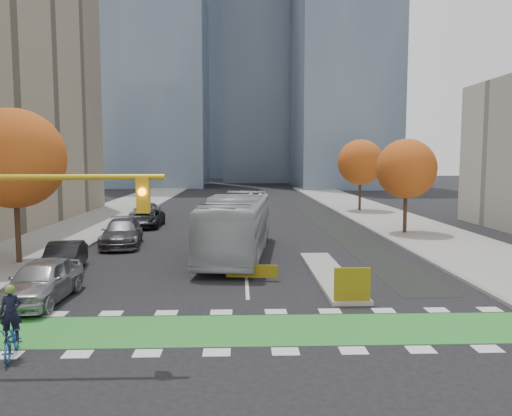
{
  "coord_description": "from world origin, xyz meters",
  "views": [
    {
      "loc": [
        -0.34,
        -14.42,
        5.6
      ],
      "look_at": [
        0.56,
        11.91,
        3.0
      ],
      "focal_mm": 35.0,
      "sensor_mm": 36.0,
      "label": 1
    }
  ],
  "objects": [
    {
      "name": "ground",
      "position": [
        0.0,
        0.0,
        0.0
      ],
      "size": [
        300.0,
        300.0,
        0.0
      ],
      "primitive_type": "plane",
      "color": "black",
      "rests_on": "ground"
    },
    {
      "name": "sidewalk_west",
      "position": [
        -13.5,
        20.0,
        0.07
      ],
      "size": [
        7.0,
        120.0,
        0.15
      ],
      "primitive_type": "cube",
      "color": "gray",
      "rests_on": "ground"
    },
    {
      "name": "sidewalk_east",
      "position": [
        13.5,
        20.0,
        0.07
      ],
      "size": [
        7.0,
        120.0,
        0.15
      ],
      "primitive_type": "cube",
      "color": "gray",
      "rests_on": "ground"
    },
    {
      "name": "curb_west",
      "position": [
        -10.0,
        20.0,
        0.07
      ],
      "size": [
        0.3,
        120.0,
        0.16
      ],
      "primitive_type": "cube",
      "color": "gray",
      "rests_on": "ground"
    },
    {
      "name": "curb_east",
      "position": [
        10.0,
        20.0,
        0.07
      ],
      "size": [
        0.3,
        120.0,
        0.16
      ],
      "primitive_type": "cube",
      "color": "gray",
      "rests_on": "ground"
    },
    {
      "name": "bike_crossing",
      "position": [
        0.0,
        1.5,
        0.01
      ],
      "size": [
        20.0,
        3.0,
        0.01
      ],
      "primitive_type": "cube",
      "color": "#2C862E",
      "rests_on": "ground"
    },
    {
      "name": "centre_line",
      "position": [
        0.0,
        40.0,
        0.01
      ],
      "size": [
        0.15,
        70.0,
        0.01
      ],
      "primitive_type": "cube",
      "color": "silver",
      "rests_on": "ground"
    },
    {
      "name": "bike_lane_paint",
      "position": [
        7.5,
        30.0,
        0.01
      ],
      "size": [
        2.5,
        50.0,
        0.01
      ],
      "primitive_type": "cube",
      "color": "black",
      "rests_on": "ground"
    },
    {
      "name": "median_island",
      "position": [
        4.0,
        9.0,
        0.08
      ],
      "size": [
        1.6,
        10.0,
        0.16
      ],
      "primitive_type": "cube",
      "color": "gray",
      "rests_on": "ground"
    },
    {
      "name": "hazard_board",
      "position": [
        4.0,
        4.2,
        0.8
      ],
      "size": [
        1.4,
        0.12,
        1.3
      ],
      "primitive_type": "cube",
      "color": "yellow",
      "rests_on": "median_island"
    },
    {
      "name": "tower_nw",
      "position": [
        -18.0,
        90.0,
        35.0
      ],
      "size": [
        22.0,
        22.0,
        70.0
      ],
      "primitive_type": "cube",
      "color": "#47566B",
      "rests_on": "ground"
    },
    {
      "name": "tower_ne",
      "position": [
        20.0,
        85.0,
        30.0
      ],
      "size": [
        18.0,
        24.0,
        60.0
      ],
      "primitive_type": "cube",
      "color": "#47566B",
      "rests_on": "ground"
    },
    {
      "name": "tower_far",
      "position": [
        -4.0,
        140.0,
        40.0
      ],
      "size": [
        26.0,
        26.0,
        80.0
      ],
      "primitive_type": "cube",
      "color": "#47566B",
      "rests_on": "ground"
    },
    {
      "name": "tree_west",
      "position": [
        -12.0,
        12.0,
        5.62
      ],
      "size": [
        5.2,
        5.2,
        8.22
      ],
      "color": "#332114",
      "rests_on": "ground"
    },
    {
      "name": "tree_east_near",
      "position": [
        12.0,
        22.0,
        4.86
      ],
      "size": [
        4.4,
        4.4,
        7.08
      ],
      "color": "#332114",
      "rests_on": "ground"
    },
    {
      "name": "tree_east_far",
      "position": [
        12.5,
        38.0,
        5.24
      ],
      "size": [
        4.8,
        4.8,
        7.65
      ],
      "color": "#332114",
      "rests_on": "ground"
    },
    {
      "name": "cyclist",
      "position": [
        -6.78,
        -0.5,
        0.7
      ],
      "size": [
        1.04,
        1.91,
        2.09
      ],
      "rotation": [
        0.0,
        0.0,
        0.24
      ],
      "color": "navy",
      "rests_on": "ground"
    },
    {
      "name": "bus",
      "position": [
        -0.45,
        14.26,
        1.78
      ],
      "size": [
        4.43,
        13.04,
        3.56
      ],
      "primitive_type": "imported",
      "rotation": [
        0.0,
        0.0,
        -0.11
      ],
      "color": "#A7ABAE",
      "rests_on": "ground"
    },
    {
      "name": "parked_car_a",
      "position": [
        -8.08,
        5.0,
        0.85
      ],
      "size": [
        2.15,
        5.04,
        1.7
      ],
      "primitive_type": "imported",
      "rotation": [
        0.0,
        0.0,
        -0.03
      ],
      "color": "#99999E",
      "rests_on": "ground"
    },
    {
      "name": "parked_car_b",
      "position": [
        -9.0,
        10.19,
        0.74
      ],
      "size": [
        2.16,
        4.66,
        1.48
      ],
      "primitive_type": "imported",
      "rotation": [
        0.0,
        0.0,
        0.14
      ],
      "color": "black",
      "rests_on": "ground"
    },
    {
      "name": "parked_car_c",
      "position": [
        -7.9,
        17.69,
        0.85
      ],
      "size": [
        3.05,
        6.1,
        1.7
      ],
      "primitive_type": "imported",
      "rotation": [
        0.0,
        0.0,
        0.12
      ],
      "color": "#4C4C51",
      "rests_on": "ground"
    },
    {
      "name": "parked_car_d",
      "position": [
        -7.98,
        26.6,
        0.73
      ],
      "size": [
        2.48,
        5.28,
        1.46
      ],
      "primitive_type": "imported",
      "rotation": [
        0.0,
        0.0,
        -0.01
      ],
      "color": "black",
      "rests_on": "ground"
    },
    {
      "name": "parked_car_e",
      "position": [
        -9.0,
        31.6,
        0.82
      ],
      "size": [
        2.53,
        5.0,
        1.63
      ],
      "primitive_type": "imported",
      "rotation": [
        0.0,
        0.0,
        -0.13
      ],
      "color": "#A5A5AA",
      "rests_on": "ground"
    }
  ]
}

